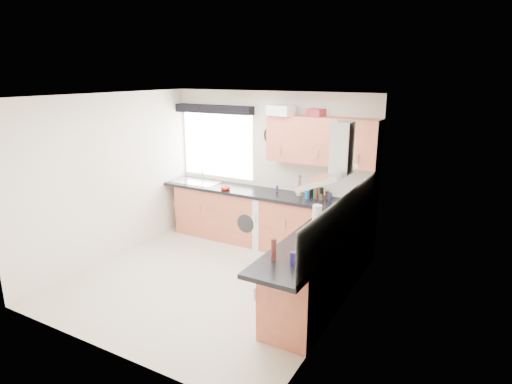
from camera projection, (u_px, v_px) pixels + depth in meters
The scene contains 39 objects.
ground_plane at pixel (210, 280), 5.92m from camera, with size 3.60×3.60×0.00m, color beige.
ceiling at pixel (205, 96), 5.25m from camera, with size 3.60×3.60×0.02m, color white.
wall_back at pixel (271, 168), 7.10m from camera, with size 3.60×0.02×2.50m, color silver.
wall_front at pixel (98, 239), 4.07m from camera, with size 3.60×0.02×2.50m, color silver.
wall_left at pixel (110, 178), 6.43m from camera, with size 0.02×3.60×2.50m, color silver.
wall_right at pixel (341, 215), 4.74m from camera, with size 0.02×3.60×2.50m, color silver.
window at pixel (217, 145), 7.50m from camera, with size 1.40×0.02×1.10m, color silver.
window_blind at pixel (213, 109), 7.26m from camera, with size 1.50×0.18×0.14m, color black.
splashback at pixel (348, 214), 5.02m from camera, with size 0.01×3.00×0.54m, color white.
base_cab_back at pixel (257, 219), 7.12m from camera, with size 3.00×0.58×0.86m, color #AC543A.
base_cab_corner at pixel (350, 236), 6.36m from camera, with size 0.60×0.60×0.86m, color #AC543A.
base_cab_right at pixel (318, 272), 5.22m from camera, with size 0.58×2.10×0.86m, color #AC543A.
worktop_back at pixel (262, 193), 6.94m from camera, with size 3.60×0.62×0.05m, color black.
worktop_right at pixel (314, 241), 4.98m from camera, with size 0.62×2.42×0.05m, color black.
sink at pixel (196, 180), 7.55m from camera, with size 0.84×0.46×0.10m, color #B0B0B0, non-canonical shape.
oven at pixel (322, 267), 5.36m from camera, with size 0.56×0.58×0.85m, color black.
hob_plate at pixel (323, 230), 5.22m from camera, with size 0.52×0.52×0.01m, color #B0B0B0.
extractor_hood at pixel (335, 163), 4.95m from camera, with size 0.52×0.78×0.66m, color #B0B0B0, non-canonical shape.
upper_cabinets at pixel (322, 141), 6.36m from camera, with size 1.70×0.35×0.70m, color #AC543A.
washing_machine at pixel (255, 218), 7.16m from camera, with size 0.58×0.56×0.85m, color silver.
wall_clock at pixel (273, 136), 6.90m from camera, with size 0.33×0.33×0.04m, color black.
casserole at pixel (281, 110), 6.46m from camera, with size 0.37×0.27×0.15m, color silver.
storage_box at pixel (316, 112), 6.40m from camera, with size 0.23×0.19×0.11m, color #AD2F3F.
utensil_pot at pixel (300, 191), 6.74m from camera, with size 0.09×0.09×0.13m, color #9E9887.
kitchen_roll at pixel (317, 215), 5.40m from camera, with size 0.12×0.12×0.26m, color silver.
tomato_cluster at pixel (225, 188), 7.03m from camera, with size 0.15×0.15×0.07m, color #B11B04, non-canonical shape.
jar_0 at pixel (312, 192), 6.70m from camera, with size 0.06×0.06×0.12m, color black.
jar_1 at pixel (317, 191), 6.52m from camera, with size 0.04×0.04×0.25m, color maroon.
jar_2 at pixel (307, 194), 6.54m from camera, with size 0.07×0.07×0.13m, color navy.
jar_3 at pixel (322, 194), 6.48m from camera, with size 0.06×0.06×0.19m, color black.
jar_4 at pixel (277, 189), 6.93m from camera, with size 0.04×0.04×0.10m, color navy.
jar_5 at pixel (330, 197), 6.41m from camera, with size 0.05×0.05×0.14m, color #161E4B.
jar_6 at pixel (327, 195), 6.53m from camera, with size 0.06×0.06×0.13m, color #401D17.
jar_7 at pixel (316, 190), 6.55m from camera, with size 0.07×0.07×0.25m, color #1A4920.
jar_8 at pixel (322, 197), 6.50m from camera, with size 0.07×0.07×0.10m, color #3C3221.
jar_9 at pixel (320, 193), 6.52m from camera, with size 0.05×0.05×0.19m, color #183613.
bottle_0 at pixel (274, 250), 4.37m from camera, with size 0.06×0.06×0.24m, color #4D1E1B.
bottle_1 at pixel (293, 259), 4.28m from camera, with size 0.07×0.07×0.14m, color #201750.
bottle_2 at pixel (307, 244), 4.52m from camera, with size 0.05×0.05×0.24m, color #3B2C20.
Camera 1 is at (3.16, -4.39, 2.77)m, focal length 30.00 mm.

